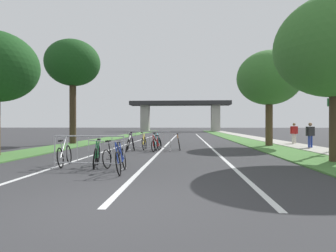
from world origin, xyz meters
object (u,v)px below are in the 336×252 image
Objects in this scene: bicycle_green_7 at (97,156)px; bicycle_yellow_9 at (144,143)px; crowd_barrier_second at (149,141)px; bicycle_orange_8 at (179,143)px; bicycle_purple_6 at (133,143)px; pedestrian_waiting at (310,133)px; bicycle_white_0 at (128,144)px; bicycle_red_2 at (156,145)px; tree_left_oak_near at (73,64)px; bicycle_black_3 at (113,156)px; crowd_barrier_nearest at (89,152)px; bicycle_silver_5 at (65,155)px; pedestrian_strolling at (294,131)px; tree_right_cypress_far at (269,78)px; lamppost_with_sign at (332,95)px; bicycle_blue_1 at (121,159)px; bicycle_teal_4 at (157,143)px; tree_right_oak_mid at (336,47)px.

bicycle_yellow_9 reaches higher than bicycle_green_7.
crowd_barrier_second reaches higher than bicycle_orange_8.
pedestrian_waiting is at bearing -5.76° from bicycle_purple_6.
bicycle_red_2 is at bearing -7.41° from bicycle_white_0.
tree_left_oak_near is 9.04m from bicycle_yellow_9.
bicycle_white_0 is 1.00× the size of bicycle_yellow_9.
bicycle_purple_6 reaches higher than bicycle_black_3.
bicycle_yellow_9 is at bearing 84.27° from crowd_barrier_nearest.
bicycle_orange_8 is at bearing 49.68° from bicycle_silver_5.
bicycle_orange_8 is at bearing -4.71° from bicycle_yellow_9.
pedestrian_strolling is at bearing 47.71° from crowd_barrier_nearest.
tree_right_cypress_far is at bearing 25.42° from bicycle_orange_8.
tree_right_cypress_far is at bearing 19.53° from bicycle_yellow_9.
bicycle_red_2 is at bearing 25.50° from pedestrian_strolling.
bicycle_purple_6 is at bearing 173.98° from lamppost_with_sign.
lamppost_with_sign is 2.06× the size of crowd_barrier_nearest.
bicycle_blue_1 is (1.17, -0.59, -0.14)m from crowd_barrier_nearest.
bicycle_yellow_9 reaches higher than bicycle_orange_8.
bicycle_teal_4 is at bearing -9.50° from bicycle_purple_6.
bicycle_yellow_9 reaches higher than bicycle_blue_1.
bicycle_blue_1 is 15.68m from pedestrian_strolling.
bicycle_yellow_9 reaches higher than bicycle_white_0.
tree_left_oak_near reaches higher than bicycle_purple_6.
bicycle_red_2 reaches higher than bicycle_black_3.
crowd_barrier_nearest reaches higher than bicycle_blue_1.
pedestrian_waiting reaches higher than bicycle_orange_8.
bicycle_yellow_9 reaches higher than bicycle_teal_4.
tree_right_cypress_far is at bearing 17.54° from bicycle_white_0.
bicycle_silver_5 is at bearing 36.66° from pedestrian_strolling.
bicycle_green_7 is at bearing 40.06° from pedestrian_strolling.
tree_right_oak_mid is at bearing -89.51° from tree_right_cypress_far.
bicycle_teal_4 is 1.10× the size of pedestrian_waiting.
bicycle_orange_8 is (2.56, 0.05, 0.00)m from bicycle_purple_6.
bicycle_teal_4 reaches higher than bicycle_white_0.
bicycle_blue_1 is at bearing -84.16° from bicycle_teal_4.
bicycle_yellow_9 is 1.16× the size of pedestrian_waiting.
bicycle_white_0 is 1.03× the size of bicycle_silver_5.
tree_right_oak_mid reaches higher than bicycle_black_3.
pedestrian_strolling is at bearing 56.53° from bicycle_black_3.
bicycle_teal_4 is 1.09× the size of pedestrian_strolling.
bicycle_white_0 is 1.16× the size of pedestrian_strolling.
bicycle_teal_4 is 10.55m from pedestrian_strolling.
crowd_barrier_second is at bearing 17.03° from bicycle_white_0.
crowd_barrier_second is at bearing 60.40° from bicycle_silver_5.
bicycle_orange_8 is 1.95m from bicycle_yellow_9.
bicycle_purple_6 reaches higher than bicycle_green_7.
crowd_barrier_nearest is 1.40× the size of bicycle_orange_8.
bicycle_white_0 reaches higher than bicycle_black_3.
tree_right_cypress_far is at bearing 113.05° from lamppost_with_sign.
pedestrian_strolling reaches higher than bicycle_yellow_9.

